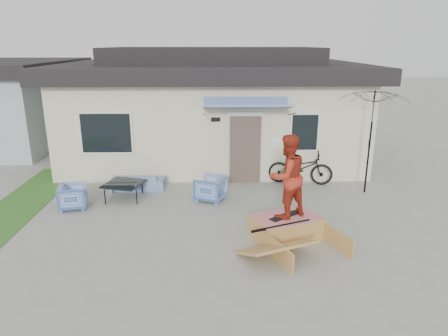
{
  "coord_description": "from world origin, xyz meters",
  "views": [
    {
      "loc": [
        0.12,
        -7.55,
        4.19
      ],
      "look_at": [
        0.3,
        1.8,
        1.3
      ],
      "focal_mm": 32.46,
      "sensor_mm": 36.0,
      "label": 1
    }
  ],
  "objects_px": {
    "skater": "(287,175)",
    "loveseat": "(138,179)",
    "coffee_table": "(124,191)",
    "patio_umbrella": "(371,134)",
    "armchair_right": "(211,187)",
    "skate_ramp": "(286,227)",
    "armchair_left": "(73,195)",
    "bicycle": "(301,164)",
    "skateboard": "(285,215)"
  },
  "relations": [
    {
      "from": "skater",
      "to": "loveseat",
      "type": "bearing_deg",
      "value": -68.6
    },
    {
      "from": "coffee_table",
      "to": "patio_umbrella",
      "type": "height_order",
      "value": "patio_umbrella"
    },
    {
      "from": "armchair_right",
      "to": "skater",
      "type": "xyz_separation_m",
      "value": [
        1.7,
        -2.25,
        1.08
      ]
    },
    {
      "from": "patio_umbrella",
      "to": "coffee_table",
      "type": "bearing_deg",
      "value": -176.67
    },
    {
      "from": "coffee_table",
      "to": "patio_umbrella",
      "type": "distance_m",
      "value": 7.12
    },
    {
      "from": "patio_umbrella",
      "to": "skater",
      "type": "xyz_separation_m",
      "value": [
        -2.82,
        -2.77,
        -0.29
      ]
    },
    {
      "from": "loveseat",
      "to": "skate_ramp",
      "type": "xyz_separation_m",
      "value": [
        3.9,
        -3.22,
        -0.08
      ]
    },
    {
      "from": "armchair_left",
      "to": "loveseat",
      "type": "bearing_deg",
      "value": -57.05
    },
    {
      "from": "patio_umbrella",
      "to": "skater",
      "type": "distance_m",
      "value": 3.96
    },
    {
      "from": "loveseat",
      "to": "bicycle",
      "type": "relative_size",
      "value": 0.81
    },
    {
      "from": "bicycle",
      "to": "skateboard",
      "type": "distance_m",
      "value": 3.73
    },
    {
      "from": "skater",
      "to": "skate_ramp",
      "type": "bearing_deg",
      "value": 82.97
    },
    {
      "from": "loveseat",
      "to": "patio_umbrella",
      "type": "relative_size",
      "value": 0.69
    },
    {
      "from": "loveseat",
      "to": "armchair_left",
      "type": "bearing_deg",
      "value": 47.32
    },
    {
      "from": "skateboard",
      "to": "loveseat",
      "type": "bearing_deg",
      "value": 103.84
    },
    {
      "from": "loveseat",
      "to": "armchair_right",
      "type": "relative_size",
      "value": 2.14
    },
    {
      "from": "bicycle",
      "to": "skate_ramp",
      "type": "distance_m",
      "value": 3.79
    },
    {
      "from": "bicycle",
      "to": "skate_ramp",
      "type": "bearing_deg",
      "value": 175.33
    },
    {
      "from": "skate_ramp",
      "to": "bicycle",
      "type": "bearing_deg",
      "value": 51.63
    },
    {
      "from": "coffee_table",
      "to": "skate_ramp",
      "type": "bearing_deg",
      "value": -30.22
    },
    {
      "from": "coffee_table",
      "to": "patio_umbrella",
      "type": "relative_size",
      "value": 0.41
    },
    {
      "from": "bicycle",
      "to": "skater",
      "type": "relative_size",
      "value": 1.06
    },
    {
      "from": "armchair_left",
      "to": "patio_umbrella",
      "type": "xyz_separation_m",
      "value": [
        8.14,
        1.04,
        1.39
      ]
    },
    {
      "from": "armchair_right",
      "to": "skate_ramp",
      "type": "height_order",
      "value": "armchair_right"
    },
    {
      "from": "loveseat",
      "to": "coffee_table",
      "type": "bearing_deg",
      "value": 75.73
    },
    {
      "from": "armchair_left",
      "to": "patio_umbrella",
      "type": "relative_size",
      "value": 0.31
    },
    {
      "from": "armchair_left",
      "to": "coffee_table",
      "type": "xyz_separation_m",
      "value": [
        1.2,
        0.64,
        -0.12
      ]
    },
    {
      "from": "skateboard",
      "to": "bicycle",
      "type": "bearing_deg",
      "value": 36.59
    },
    {
      "from": "loveseat",
      "to": "bicycle",
      "type": "xyz_separation_m",
      "value": [
        4.94,
        0.4,
        0.32
      ]
    },
    {
      "from": "skater",
      "to": "armchair_left",
      "type": "bearing_deg",
      "value": -47.34
    },
    {
      "from": "patio_umbrella",
      "to": "skate_ramp",
      "type": "relative_size",
      "value": 1.23
    },
    {
      "from": "coffee_table",
      "to": "skater",
      "type": "relative_size",
      "value": 0.51
    },
    {
      "from": "coffee_table",
      "to": "bicycle",
      "type": "relative_size",
      "value": 0.48
    },
    {
      "from": "loveseat",
      "to": "coffee_table",
      "type": "xyz_separation_m",
      "value": [
        -0.24,
        -0.81,
        -0.08
      ]
    },
    {
      "from": "loveseat",
      "to": "skater",
      "type": "xyz_separation_m",
      "value": [
        3.89,
        -3.17,
        1.14
      ]
    },
    {
      "from": "coffee_table",
      "to": "bicycle",
      "type": "bearing_deg",
      "value": 13.12
    },
    {
      "from": "skater",
      "to": "bicycle",
      "type": "bearing_deg",
      "value": -135.85
    },
    {
      "from": "bicycle",
      "to": "skateboard",
      "type": "relative_size",
      "value": 2.35
    },
    {
      "from": "armchair_right",
      "to": "patio_umbrella",
      "type": "height_order",
      "value": "patio_umbrella"
    },
    {
      "from": "armchair_right",
      "to": "skater",
      "type": "relative_size",
      "value": 0.4
    },
    {
      "from": "coffee_table",
      "to": "skateboard",
      "type": "bearing_deg",
      "value": -29.87
    },
    {
      "from": "armchair_left",
      "to": "patio_umbrella",
      "type": "bearing_deg",
      "value": -94.92
    },
    {
      "from": "bicycle",
      "to": "patio_umbrella",
      "type": "bearing_deg",
      "value": -103.16
    },
    {
      "from": "bicycle",
      "to": "skateboard",
      "type": "xyz_separation_m",
      "value": [
        -1.06,
        -3.58,
        -0.13
      ]
    },
    {
      "from": "patio_umbrella",
      "to": "skate_ramp",
      "type": "xyz_separation_m",
      "value": [
        -2.8,
        -2.82,
        -1.51
      ]
    },
    {
      "from": "skate_ramp",
      "to": "skateboard",
      "type": "relative_size",
      "value": 2.26
    },
    {
      "from": "armchair_left",
      "to": "skate_ramp",
      "type": "relative_size",
      "value": 0.38
    },
    {
      "from": "skate_ramp",
      "to": "coffee_table",
      "type": "bearing_deg",
      "value": 127.47
    },
    {
      "from": "bicycle",
      "to": "skate_ramp",
      "type": "relative_size",
      "value": 1.04
    },
    {
      "from": "armchair_right",
      "to": "skate_ramp",
      "type": "distance_m",
      "value": 2.87
    }
  ]
}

